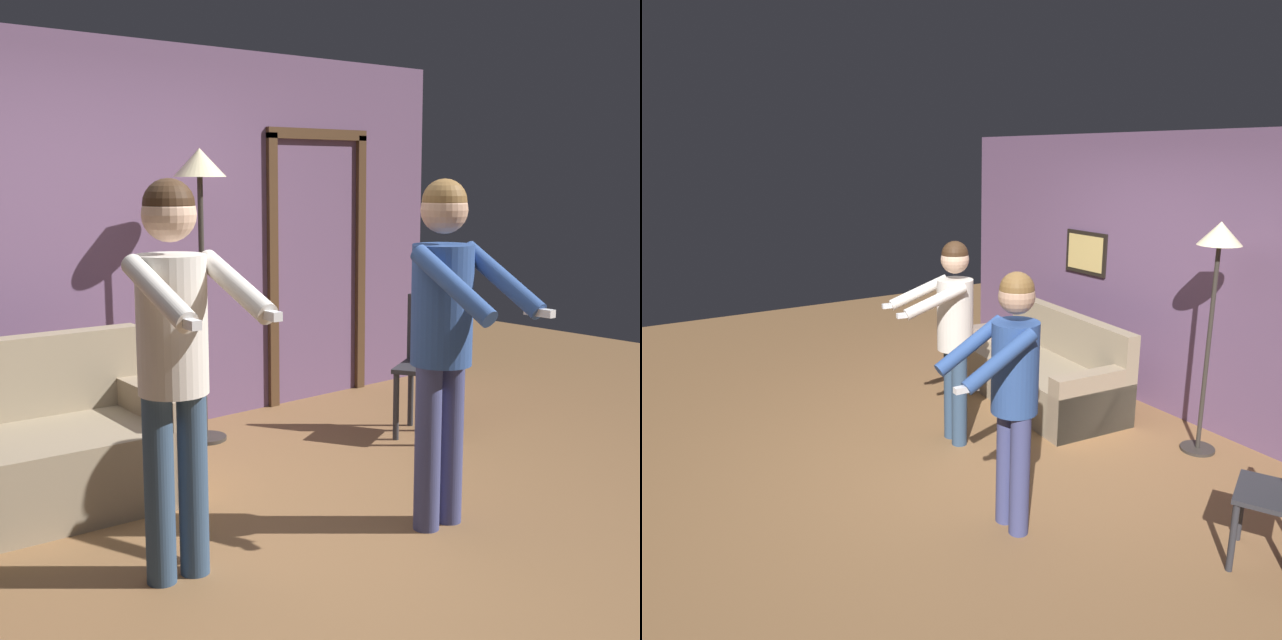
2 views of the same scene
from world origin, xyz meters
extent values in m
plane|color=olive|center=(0.00, 0.00, 0.00)|extent=(12.00, 12.00, 0.00)
cube|color=#684B6C|center=(0.00, 2.04, 1.30)|extent=(6.40, 0.06, 2.60)
cube|color=#4C331E|center=(1.57, 1.99, 1.02)|extent=(0.08, 0.04, 2.04)
cube|color=#4C331E|center=(2.47, 1.99, 1.02)|extent=(0.08, 0.04, 2.04)
cube|color=#4C331E|center=(2.02, 1.99, 2.04)|extent=(0.98, 0.04, 0.08)
cube|color=gray|center=(-0.02, 1.07, 0.29)|extent=(0.23, 0.86, 0.58)
cylinder|color=#332D28|center=(0.69, 1.61, 0.01)|extent=(0.28, 0.28, 0.02)
cylinder|color=#332D28|center=(0.69, 1.61, 0.88)|extent=(0.04, 0.04, 1.70)
cone|color=#F9EAB7|center=(0.69, 1.61, 1.82)|extent=(0.34, 0.34, 0.18)
cylinder|color=#324965|center=(-0.63, -0.01, 0.42)|extent=(0.13, 0.13, 0.83)
cylinder|color=#324965|center=(-0.47, -0.03, 0.42)|extent=(0.13, 0.13, 0.83)
cylinder|color=silver|center=(-0.55, -0.02, 1.13)|extent=(0.30, 0.30, 0.59)
sphere|color=#D8AD8E|center=(-0.55, -0.02, 1.58)|extent=(0.23, 0.23, 0.23)
sphere|color=#382314|center=(-0.55, -0.02, 1.62)|extent=(0.22, 0.22, 0.22)
cylinder|color=silver|center=(-0.75, -0.24, 1.30)|extent=(0.15, 0.53, 0.26)
cube|color=white|center=(-0.77, -0.49, 1.22)|extent=(0.06, 0.15, 0.04)
cylinder|color=silver|center=(-0.41, -0.28, 1.30)|extent=(0.15, 0.53, 0.26)
cube|color=white|center=(-0.43, -0.52, 1.22)|extent=(0.06, 0.15, 0.04)
cylinder|color=#404576|center=(0.67, -0.37, 0.41)|extent=(0.13, 0.13, 0.83)
cylinder|color=#404576|center=(0.83, -0.38, 0.41)|extent=(0.13, 0.13, 0.83)
cylinder|color=#2D4C8C|center=(0.75, -0.37, 1.12)|extent=(0.30, 0.30, 0.59)
sphere|color=tan|center=(0.75, -0.37, 1.58)|extent=(0.23, 0.23, 0.23)
sphere|color=brown|center=(0.75, -0.37, 1.62)|extent=(0.22, 0.22, 0.22)
cylinder|color=#2D4C8C|center=(0.57, -0.59, 1.25)|extent=(0.11, 0.50, 0.34)
cylinder|color=#2D4C8C|center=(0.91, -0.60, 1.25)|extent=(0.11, 0.50, 0.34)
cube|color=white|center=(0.90, -0.83, 1.12)|extent=(0.05, 0.15, 0.04)
cylinder|color=#2D2D33|center=(1.64, 0.77, 0.23)|extent=(0.04, 0.04, 0.45)
cylinder|color=#2D2D33|center=(1.81, 0.46, 0.23)|extent=(0.04, 0.04, 0.45)
cylinder|color=#2D2D33|center=(1.96, 0.94, 0.23)|extent=(0.04, 0.04, 0.45)
cylinder|color=#2D2D33|center=(2.13, 0.62, 0.23)|extent=(0.04, 0.04, 0.45)
cube|color=#2D2D33|center=(1.88, 0.70, 0.47)|extent=(0.57, 0.57, 0.03)
cube|color=#2D2D33|center=(2.05, 0.79, 0.70)|extent=(0.23, 0.39, 0.45)
camera|label=1|loc=(-2.50, -3.18, 1.75)|focal=50.00mm
camera|label=2|loc=(3.68, -2.59, 2.41)|focal=35.00mm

